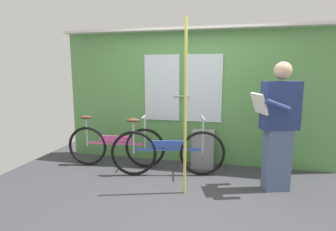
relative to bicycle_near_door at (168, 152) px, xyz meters
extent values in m
cube|color=#38383D|center=(0.29, -0.63, -0.39)|extent=(5.50, 4.29, 0.04)
cube|color=#56934C|center=(0.29, 0.72, 0.73)|extent=(4.50, 0.08, 2.18)
cube|color=silver|center=(-0.26, 0.67, 0.90)|extent=(0.60, 0.02, 1.10)
cube|color=silver|center=(0.44, 0.67, 0.90)|extent=(0.60, 0.02, 1.10)
cylinder|color=#B2B2B7|center=(0.09, 0.65, 0.77)|extent=(0.28, 0.02, 0.02)
cube|color=silver|center=(0.29, 0.62, 1.84)|extent=(4.50, 0.28, 0.04)
torus|color=black|center=(0.51, 0.12, -0.02)|extent=(0.67, 0.20, 0.68)
torus|color=black|center=(-0.49, -0.12, -0.02)|extent=(0.67, 0.20, 0.68)
cube|color=#2D4CB2|center=(0.01, 0.00, 0.04)|extent=(0.95, 0.25, 0.03)
cube|color=#2D4CB2|center=(0.01, 0.00, 0.12)|extent=(0.55, 0.16, 0.10)
cylinder|color=#B7B7BC|center=(-0.49, -0.12, 0.23)|extent=(0.02, 0.02, 0.50)
ellipsoid|color=brown|center=(-0.49, -0.12, 0.47)|extent=(0.22, 0.13, 0.06)
cylinder|color=#B7B7BC|center=(0.51, 0.12, 0.25)|extent=(0.02, 0.02, 0.54)
cylinder|color=#B7B7BC|center=(0.51, 0.12, 0.51)|extent=(0.12, 0.43, 0.02)
torus|color=black|center=(-0.43, 0.25, -0.04)|extent=(0.65, 0.12, 0.65)
torus|color=black|center=(-1.40, 0.14, -0.04)|extent=(0.65, 0.12, 0.65)
cube|color=#D14C93|center=(-0.91, 0.20, 0.02)|extent=(0.92, 0.14, 0.03)
cube|color=#D14C93|center=(-0.91, 0.20, 0.09)|extent=(0.53, 0.09, 0.10)
cylinder|color=#B7B7BC|center=(-1.40, 0.14, 0.20)|extent=(0.02, 0.02, 0.48)
ellipsoid|color=brown|center=(-1.40, 0.14, 0.44)|extent=(0.21, 0.11, 0.06)
cylinder|color=#B7B7BC|center=(-0.43, 0.25, 0.22)|extent=(0.02, 0.02, 0.52)
cylinder|color=#B7B7BC|center=(-0.43, 0.25, 0.48)|extent=(0.07, 0.44, 0.02)
cube|color=slate|center=(1.50, -0.15, 0.04)|extent=(0.36, 0.27, 0.81)
cube|color=navy|center=(1.50, -0.15, 0.75)|extent=(0.50, 0.33, 0.61)
sphere|color=tan|center=(1.50, -0.15, 1.19)|extent=(0.22, 0.22, 0.22)
cube|color=silver|center=(1.23, -0.24, 0.78)|extent=(0.21, 0.36, 0.26)
cylinder|color=navy|center=(1.43, -0.39, 0.78)|extent=(0.31, 0.16, 0.17)
cylinder|color=navy|center=(1.30, 0.00, 0.78)|extent=(0.31, 0.16, 0.17)
cube|color=gray|center=(0.48, 0.50, -0.06)|extent=(0.35, 0.28, 0.60)
cylinder|color=#C6C14C|center=(0.35, -0.53, 0.73)|extent=(0.04, 0.04, 2.18)
camera|label=1|loc=(0.90, -3.78, 1.19)|focal=29.01mm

